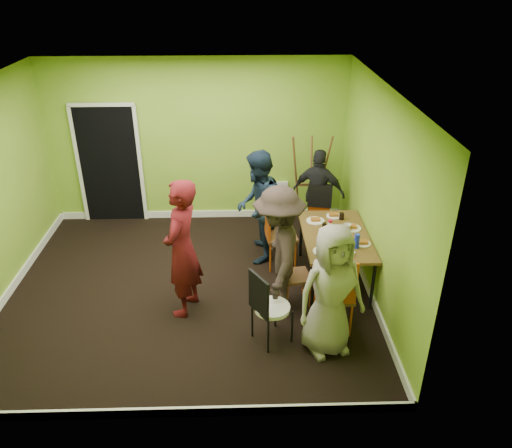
{
  "coord_description": "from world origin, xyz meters",
  "views": [
    {
      "loc": [
        0.75,
        -5.82,
        4.09
      ],
      "look_at": [
        0.92,
        0.0,
        1.02
      ],
      "focal_mm": 35.0,
      "sensor_mm": 36.0,
      "label": 1
    }
  ],
  "objects_px": {
    "blue_bottle": "(357,241)",
    "easel": "(310,183)",
    "orange_bottle": "(330,228)",
    "chair_left_far": "(275,230)",
    "chair_bentwood": "(267,305)",
    "person_front_end": "(331,291)",
    "dining_table": "(336,238)",
    "person_left_far": "(258,207)",
    "person_standing": "(182,249)",
    "person_left_near": "(279,252)",
    "person_back_end": "(318,193)",
    "chair_left_near": "(291,271)",
    "chair_back_end": "(319,202)",
    "chair_front_end": "(336,292)",
    "thermos": "(330,229)"
  },
  "relations": [
    {
      "from": "dining_table",
      "to": "easel",
      "type": "distance_m",
      "value": 1.67
    },
    {
      "from": "chair_left_far",
      "to": "chair_bentwood",
      "type": "relative_size",
      "value": 1.09
    },
    {
      "from": "chair_left_far",
      "to": "person_front_end",
      "type": "xyz_separation_m",
      "value": [
        0.51,
        -1.86,
        0.21
      ]
    },
    {
      "from": "chair_bentwood",
      "to": "chair_left_far",
      "type": "bearing_deg",
      "value": 142.27
    },
    {
      "from": "chair_front_end",
      "to": "orange_bottle",
      "type": "bearing_deg",
      "value": 82.25
    },
    {
      "from": "dining_table",
      "to": "person_left_far",
      "type": "height_order",
      "value": "person_left_far"
    },
    {
      "from": "person_front_end",
      "to": "chair_bentwood",
      "type": "bearing_deg",
      "value": 151.71
    },
    {
      "from": "chair_back_end",
      "to": "easel",
      "type": "bearing_deg",
      "value": -62.88
    },
    {
      "from": "blue_bottle",
      "to": "person_standing",
      "type": "height_order",
      "value": "person_standing"
    },
    {
      "from": "person_left_near",
      "to": "person_back_end",
      "type": "xyz_separation_m",
      "value": [
        0.8,
        2.07,
        -0.13
      ]
    },
    {
      "from": "person_left_far",
      "to": "person_back_end",
      "type": "bearing_deg",
      "value": 133.31
    },
    {
      "from": "chair_bentwood",
      "to": "blue_bottle",
      "type": "relative_size",
      "value": 4.86
    },
    {
      "from": "easel",
      "to": "person_back_end",
      "type": "bearing_deg",
      "value": -62.47
    },
    {
      "from": "chair_front_end",
      "to": "thermos",
      "type": "bearing_deg",
      "value": 83.27
    },
    {
      "from": "dining_table",
      "to": "orange_bottle",
      "type": "distance_m",
      "value": 0.17
    },
    {
      "from": "chair_left_far",
      "to": "easel",
      "type": "xyz_separation_m",
      "value": [
        0.65,
        1.22,
        0.22
      ]
    },
    {
      "from": "person_standing",
      "to": "person_left_far",
      "type": "xyz_separation_m",
      "value": [
        0.99,
        1.29,
        -0.06
      ]
    },
    {
      "from": "chair_left_near",
      "to": "person_left_far",
      "type": "relative_size",
      "value": 0.52
    },
    {
      "from": "person_standing",
      "to": "orange_bottle",
      "type": "bearing_deg",
      "value": 126.84
    },
    {
      "from": "orange_bottle",
      "to": "chair_left_far",
      "type": "bearing_deg",
      "value": 157.45
    },
    {
      "from": "dining_table",
      "to": "chair_back_end",
      "type": "bearing_deg",
      "value": 92.0
    },
    {
      "from": "chair_back_end",
      "to": "thermos",
      "type": "bearing_deg",
      "value": 98.58
    },
    {
      "from": "chair_front_end",
      "to": "orange_bottle",
      "type": "xyz_separation_m",
      "value": [
        0.12,
        1.27,
        0.19
      ]
    },
    {
      "from": "blue_bottle",
      "to": "easel",
      "type": "bearing_deg",
      "value": 100.26
    },
    {
      "from": "chair_bentwood",
      "to": "person_front_end",
      "type": "distance_m",
      "value": 0.77
    },
    {
      "from": "dining_table",
      "to": "chair_left_far",
      "type": "distance_m",
      "value": 0.93
    },
    {
      "from": "chair_left_near",
      "to": "chair_bentwood",
      "type": "bearing_deg",
      "value": -35.47
    },
    {
      "from": "chair_bentwood",
      "to": "thermos",
      "type": "relative_size",
      "value": 4.68
    },
    {
      "from": "chair_left_far",
      "to": "chair_left_near",
      "type": "xyz_separation_m",
      "value": [
        0.15,
        -0.96,
        -0.1
      ]
    },
    {
      "from": "easel",
      "to": "person_left_far",
      "type": "xyz_separation_m",
      "value": [
        -0.89,
        -0.99,
        0.04
      ]
    },
    {
      "from": "chair_left_far",
      "to": "easel",
      "type": "height_order",
      "value": "easel"
    },
    {
      "from": "person_back_end",
      "to": "chair_left_near",
      "type": "bearing_deg",
      "value": 92.39
    },
    {
      "from": "orange_bottle",
      "to": "person_back_end",
      "type": "relative_size",
      "value": 0.05
    },
    {
      "from": "chair_left_near",
      "to": "chair_bentwood",
      "type": "xyz_separation_m",
      "value": [
        -0.34,
        -0.76,
        0.04
      ]
    },
    {
      "from": "person_left_far",
      "to": "person_front_end",
      "type": "distance_m",
      "value": 2.22
    },
    {
      "from": "chair_front_end",
      "to": "chair_back_end",
      "type": "bearing_deg",
      "value": 84.4
    },
    {
      "from": "dining_table",
      "to": "chair_left_far",
      "type": "relative_size",
      "value": 1.4
    },
    {
      "from": "chair_left_far",
      "to": "blue_bottle",
      "type": "bearing_deg",
      "value": 44.61
    },
    {
      "from": "blue_bottle",
      "to": "person_left_near",
      "type": "bearing_deg",
      "value": -165.23
    },
    {
      "from": "chair_left_far",
      "to": "person_left_near",
      "type": "bearing_deg",
      "value": -8.58
    },
    {
      "from": "chair_bentwood",
      "to": "orange_bottle",
      "type": "bearing_deg",
      "value": 114.92
    },
    {
      "from": "chair_left_near",
      "to": "person_standing",
      "type": "bearing_deg",
      "value": -97.12
    },
    {
      "from": "person_standing",
      "to": "person_left_far",
      "type": "height_order",
      "value": "person_standing"
    },
    {
      "from": "person_left_near",
      "to": "person_back_end",
      "type": "distance_m",
      "value": 2.22
    },
    {
      "from": "orange_bottle",
      "to": "person_back_end",
      "type": "xyz_separation_m",
      "value": [
        0.02,
        1.3,
        -0.05
      ]
    },
    {
      "from": "person_standing",
      "to": "chair_bentwood",
      "type": "bearing_deg",
      "value": 73.49
    },
    {
      "from": "chair_left_near",
      "to": "person_left_far",
      "type": "height_order",
      "value": "person_left_far"
    },
    {
      "from": "chair_back_end",
      "to": "person_standing",
      "type": "xyz_separation_m",
      "value": [
        -2.0,
        -1.87,
        0.26
      ]
    },
    {
      "from": "chair_front_end",
      "to": "easel",
      "type": "distance_m",
      "value": 2.81
    },
    {
      "from": "chair_back_end",
      "to": "person_front_end",
      "type": "height_order",
      "value": "person_front_end"
    }
  ]
}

